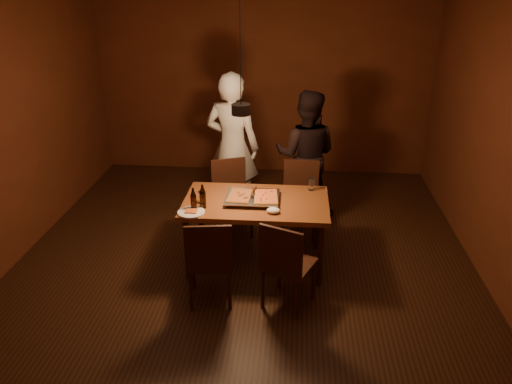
# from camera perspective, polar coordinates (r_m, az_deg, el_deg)

# --- Properties ---
(room_shell) EXTENTS (6.00, 6.00, 6.00)m
(room_shell) POSITION_cam_1_polar(r_m,az_deg,el_deg) (4.81, -1.68, 5.37)
(room_shell) COLOR #391E0F
(room_shell) RESTS_ON ground
(dining_table) EXTENTS (1.50, 0.90, 0.75)m
(dining_table) POSITION_cam_1_polar(r_m,az_deg,el_deg) (5.20, -0.00, -1.75)
(dining_table) COLOR brown
(dining_table) RESTS_ON floor
(chair_far_left) EXTENTS (0.55, 0.55, 0.49)m
(chair_far_left) POSITION_cam_1_polar(r_m,az_deg,el_deg) (5.98, -2.90, 0.26)
(chair_far_left) COLOR #38190F
(chair_far_left) RESTS_ON floor
(chair_far_right) EXTENTS (0.44, 0.44, 0.49)m
(chair_far_right) POSITION_cam_1_polar(r_m,az_deg,el_deg) (5.94, 5.08, 0.05)
(chair_far_right) COLOR #38190F
(chair_far_right) RESTS_ON floor
(chair_near_left) EXTENTS (0.48, 0.48, 0.49)m
(chair_near_left) POSITION_cam_1_polar(r_m,az_deg,el_deg) (4.64, -5.36, -7.21)
(chair_near_left) COLOR #38190F
(chair_near_left) RESTS_ON floor
(chair_near_right) EXTENTS (0.55, 0.55, 0.49)m
(chair_near_right) POSITION_cam_1_polar(r_m,az_deg,el_deg) (4.57, 3.37, -7.64)
(chair_near_right) COLOR #38190F
(chair_near_right) RESTS_ON floor
(pizza_tray) EXTENTS (0.58, 0.49, 0.05)m
(pizza_tray) POSITION_cam_1_polar(r_m,az_deg,el_deg) (5.17, -0.41, -0.75)
(pizza_tray) COLOR silver
(pizza_tray) RESTS_ON dining_table
(pizza_meat) EXTENTS (0.25, 0.38, 0.02)m
(pizza_meat) POSITION_cam_1_polar(r_m,az_deg,el_deg) (5.16, -1.84, -0.39)
(pizza_meat) COLOR maroon
(pizza_meat) RESTS_ON pizza_tray
(pizza_cheese) EXTENTS (0.27, 0.40, 0.02)m
(pizza_cheese) POSITION_cam_1_polar(r_m,az_deg,el_deg) (5.13, 1.13, -0.52)
(pizza_cheese) COLOR gold
(pizza_cheese) RESTS_ON pizza_tray
(spatula) EXTENTS (0.14, 0.25, 0.04)m
(spatula) POSITION_cam_1_polar(r_m,az_deg,el_deg) (5.18, -0.54, -0.23)
(spatula) COLOR silver
(spatula) RESTS_ON pizza_tray
(beer_bottle_a) EXTENTS (0.06, 0.06, 0.23)m
(beer_bottle_a) POSITION_cam_1_polar(r_m,az_deg,el_deg) (4.98, -7.17, -0.78)
(beer_bottle_a) COLOR black
(beer_bottle_a) RESTS_ON dining_table
(beer_bottle_b) EXTENTS (0.07, 0.07, 0.25)m
(beer_bottle_b) POSITION_cam_1_polar(r_m,az_deg,el_deg) (5.00, -6.11, -0.50)
(beer_bottle_b) COLOR black
(beer_bottle_b) RESTS_ON dining_table
(water_glass_left) EXTENTS (0.08, 0.08, 0.13)m
(water_glass_left) POSITION_cam_1_polar(r_m,az_deg,el_deg) (5.13, -6.21, -0.60)
(water_glass_left) COLOR silver
(water_glass_left) RESTS_ON dining_table
(water_glass_right) EXTENTS (0.06, 0.06, 0.13)m
(water_glass_right) POSITION_cam_1_polar(r_m,az_deg,el_deg) (5.44, 6.37, 0.87)
(water_glass_right) COLOR silver
(water_glass_right) RESTS_ON dining_table
(plate_slice) EXTENTS (0.27, 0.27, 0.03)m
(plate_slice) POSITION_cam_1_polar(r_m,az_deg,el_deg) (4.95, -7.42, -2.30)
(plate_slice) COLOR white
(plate_slice) RESTS_ON dining_table
(napkin) EXTENTS (0.13, 0.10, 0.06)m
(napkin) POSITION_cam_1_polar(r_m,az_deg,el_deg) (4.90, 1.99, -2.13)
(napkin) COLOR white
(napkin) RESTS_ON dining_table
(diner_white) EXTENTS (0.76, 0.59, 1.86)m
(diner_white) POSITION_cam_1_polar(r_m,az_deg,el_deg) (6.24, -2.70, 5.18)
(diner_white) COLOR silver
(diner_white) RESTS_ON floor
(diner_dark) EXTENTS (0.89, 0.74, 1.64)m
(diner_dark) POSITION_cam_1_polar(r_m,az_deg,el_deg) (6.30, 5.71, 4.20)
(diner_dark) COLOR black
(diner_dark) RESTS_ON floor
(pendant_lamp) EXTENTS (0.18, 0.18, 1.10)m
(pendant_lamp) POSITION_cam_1_polar(r_m,az_deg,el_deg) (4.71, -1.73, 9.54)
(pendant_lamp) COLOR black
(pendant_lamp) RESTS_ON ceiling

